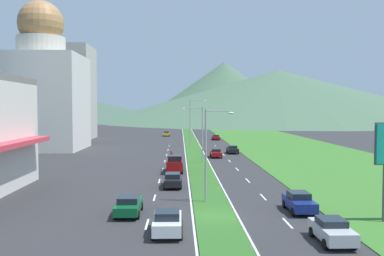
{
  "coord_description": "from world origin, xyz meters",
  "views": [
    {
      "loc": [
        -2.71,
        -32.16,
        8.37
      ],
      "look_at": [
        -0.61,
        41.66,
        4.88
      ],
      "focal_mm": 39.61,
      "sensor_mm": 36.0,
      "label": 1
    }
  ],
  "objects_px": {
    "car_6": "(216,153)",
    "car_7": "(129,205)",
    "car_0": "(173,180)",
    "street_lamp_far": "(192,119)",
    "car_3": "(216,137)",
    "car_2": "(299,202)",
    "car_4": "(166,134)",
    "street_lamp_mid": "(200,130)",
    "street_lamp_near": "(209,149)",
    "car_5": "(167,222)",
    "motorcycle_rider": "(171,157)",
    "car_1": "(232,149)",
    "car_8": "(332,230)",
    "pickup_truck_0": "(175,164)"
  },
  "relations": [
    {
      "from": "car_6",
      "to": "car_7",
      "type": "height_order",
      "value": "car_7"
    },
    {
      "from": "car_7",
      "to": "car_0",
      "type": "bearing_deg",
      "value": -15.82
    },
    {
      "from": "car_0",
      "to": "car_6",
      "type": "distance_m",
      "value": 27.53
    },
    {
      "from": "car_0",
      "to": "street_lamp_far",
      "type": "bearing_deg",
      "value": -4.06
    },
    {
      "from": "car_6",
      "to": "car_3",
      "type": "bearing_deg",
      "value": 175.14
    },
    {
      "from": "car_2",
      "to": "car_4",
      "type": "distance_m",
      "value": 93.37
    },
    {
      "from": "street_lamp_mid",
      "to": "street_lamp_far",
      "type": "xyz_separation_m",
      "value": [
        -0.47,
        27.15,
        0.94
      ]
    },
    {
      "from": "street_lamp_near",
      "to": "car_6",
      "type": "distance_m",
      "value": 34.37
    },
    {
      "from": "car_3",
      "to": "car_2",
      "type": "bearing_deg",
      "value": 0.12
    },
    {
      "from": "street_lamp_near",
      "to": "car_2",
      "type": "distance_m",
      "value": 8.9
    },
    {
      "from": "car_2",
      "to": "car_7",
      "type": "xyz_separation_m",
      "value": [
        -13.65,
        -0.5,
        -0.04
      ]
    },
    {
      "from": "car_5",
      "to": "car_7",
      "type": "relative_size",
      "value": 0.89
    },
    {
      "from": "car_5",
      "to": "car_6",
      "type": "xyz_separation_m",
      "value": [
        6.91,
        43.46,
        -0.06
      ]
    },
    {
      "from": "street_lamp_mid",
      "to": "car_6",
      "type": "distance_m",
      "value": 8.57
    },
    {
      "from": "car_3",
      "to": "car_4",
      "type": "distance_m",
      "value": 20.19
    },
    {
      "from": "car_2",
      "to": "motorcycle_rider",
      "type": "bearing_deg",
      "value": -160.83
    },
    {
      "from": "car_6",
      "to": "car_1",
      "type": "bearing_deg",
      "value": 150.21
    },
    {
      "from": "car_8",
      "to": "street_lamp_near",
      "type": "bearing_deg",
      "value": -149.25
    },
    {
      "from": "car_2",
      "to": "pickup_truck_0",
      "type": "bearing_deg",
      "value": -154.57
    },
    {
      "from": "car_4",
      "to": "car_6",
      "type": "xyz_separation_m",
      "value": [
        10.14,
        -54.69,
        0.01
      ]
    },
    {
      "from": "car_0",
      "to": "pickup_truck_0",
      "type": "relative_size",
      "value": 0.85
    },
    {
      "from": "car_0",
      "to": "pickup_truck_0",
      "type": "bearing_deg",
      "value": -0.37
    },
    {
      "from": "street_lamp_far",
      "to": "car_3",
      "type": "xyz_separation_m",
      "value": [
        6.89,
        19.34,
        -5.22
      ]
    },
    {
      "from": "motorcycle_rider",
      "to": "street_lamp_far",
      "type": "bearing_deg",
      "value": -8.34
    },
    {
      "from": "car_3",
      "to": "street_lamp_mid",
      "type": "bearing_deg",
      "value": -7.86
    },
    {
      "from": "car_3",
      "to": "car_4",
      "type": "xyz_separation_m",
      "value": [
        -13.51,
        15.01,
        0.04
      ]
    },
    {
      "from": "car_0",
      "to": "car_3",
      "type": "height_order",
      "value": "car_0"
    },
    {
      "from": "car_4",
      "to": "car_7",
      "type": "distance_m",
      "value": 92.86
    },
    {
      "from": "car_0",
      "to": "car_1",
      "type": "xyz_separation_m",
      "value": [
        10.46,
        32.98,
        -0.02
      ]
    },
    {
      "from": "motorcycle_rider",
      "to": "car_6",
      "type": "bearing_deg",
      "value": -50.09
    },
    {
      "from": "car_4",
      "to": "pickup_truck_0",
      "type": "height_order",
      "value": "pickup_truck_0"
    },
    {
      "from": "car_2",
      "to": "motorcycle_rider",
      "type": "distance_m",
      "value": 33.33
    },
    {
      "from": "street_lamp_far",
      "to": "car_8",
      "type": "xyz_separation_m",
      "value": [
        6.89,
        -65.85,
        -5.14
      ]
    },
    {
      "from": "street_lamp_far",
      "to": "car_0",
      "type": "bearing_deg",
      "value": -94.06
    },
    {
      "from": "car_2",
      "to": "car_4",
      "type": "relative_size",
      "value": 1.06
    },
    {
      "from": "car_2",
      "to": "car_7",
      "type": "height_order",
      "value": "car_2"
    },
    {
      "from": "car_1",
      "to": "pickup_truck_0",
      "type": "xyz_separation_m",
      "value": [
        -10.39,
        -22.28,
        0.24
      ]
    },
    {
      "from": "car_1",
      "to": "car_8",
      "type": "xyz_separation_m",
      "value": [
        -0.24,
        -51.82,
        0.03
      ]
    },
    {
      "from": "street_lamp_far",
      "to": "street_lamp_near",
      "type": "bearing_deg",
      "value": -89.99
    },
    {
      "from": "street_lamp_far",
      "to": "car_5",
      "type": "distance_m",
      "value": 64.09
    },
    {
      "from": "street_lamp_mid",
      "to": "car_1",
      "type": "relative_size",
      "value": 1.96
    },
    {
      "from": "car_1",
      "to": "pickup_truck_0",
      "type": "height_order",
      "value": "pickup_truck_0"
    },
    {
      "from": "car_4",
      "to": "car_6",
      "type": "bearing_deg",
      "value": -169.5
    },
    {
      "from": "car_1",
      "to": "car_7",
      "type": "height_order",
      "value": "car_7"
    },
    {
      "from": "car_1",
      "to": "car_6",
      "type": "distance_m",
      "value": 7.27
    },
    {
      "from": "car_2",
      "to": "car_3",
      "type": "xyz_separation_m",
      "value": [
        -0.16,
        77.35,
        -0.1
      ]
    },
    {
      "from": "car_6",
      "to": "car_8",
      "type": "bearing_deg",
      "value": 4.24
    },
    {
      "from": "car_0",
      "to": "car_5",
      "type": "distance_m",
      "value": 16.79
    },
    {
      "from": "street_lamp_far",
      "to": "car_5",
      "type": "relative_size",
      "value": 2.5
    },
    {
      "from": "car_0",
      "to": "car_2",
      "type": "xyz_separation_m",
      "value": [
        10.39,
        -11.01,
        0.04
      ]
    }
  ]
}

